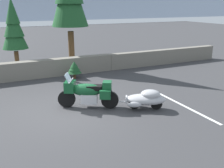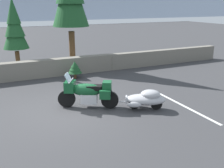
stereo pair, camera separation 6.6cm
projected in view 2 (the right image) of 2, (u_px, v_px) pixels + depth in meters
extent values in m
plane|color=#38383A|center=(70.00, 111.00, 9.68)|extent=(80.00, 80.00, 0.00)
cube|color=slate|center=(43.00, 69.00, 13.99)|extent=(8.00, 0.54, 0.94)
cube|color=slate|center=(166.00, 57.00, 17.17)|extent=(8.00, 0.45, 0.94)
cylinder|color=black|center=(67.00, 99.00, 9.93)|extent=(0.65, 0.44, 0.66)
cylinder|color=black|center=(110.00, 100.00, 9.82)|extent=(0.65, 0.44, 0.66)
cube|color=silver|center=(89.00, 98.00, 9.85)|extent=(0.74, 0.68, 0.36)
ellipsoid|color=#144C28|center=(87.00, 90.00, 9.76)|extent=(1.26, 0.97, 0.48)
cube|color=#144C28|center=(70.00, 86.00, 9.77)|extent=(0.57, 0.63, 0.40)
cube|color=#9EB7C6|center=(68.00, 78.00, 9.68)|extent=(0.38, 0.48, 0.34)
cube|color=black|center=(94.00, 87.00, 9.71)|extent=(0.66, 0.59, 0.16)
cube|color=#144C28|center=(107.00, 85.00, 9.65)|extent=(0.47, 0.51, 0.28)
cube|color=#144C28|center=(105.00, 95.00, 9.45)|extent=(0.43, 0.33, 0.32)
cube|color=#144C28|center=(106.00, 90.00, 10.03)|extent=(0.43, 0.33, 0.32)
cylinder|color=silver|center=(71.00, 81.00, 9.70)|extent=(0.37, 0.63, 0.04)
cylinder|color=silver|center=(68.00, 93.00, 9.85)|extent=(0.26, 0.18, 0.54)
cylinder|color=black|center=(134.00, 103.00, 9.79)|extent=(0.43, 0.30, 0.44)
cylinder|color=black|center=(156.00, 104.00, 9.73)|extent=(0.43, 0.30, 0.44)
ellipsoid|color=#B2B2B7|center=(145.00, 99.00, 9.72)|extent=(1.64, 1.32, 0.40)
ellipsoid|color=#B2B2B7|center=(150.00, 94.00, 9.64)|extent=(0.90, 0.84, 0.32)
cube|color=silver|center=(126.00, 100.00, 9.77)|extent=(0.21, 0.31, 0.24)
ellipsoid|color=#B2B2B7|center=(134.00, 105.00, 9.47)|extent=(0.52, 0.37, 0.20)
ellipsoid|color=#B2B2B7|center=(134.00, 99.00, 10.08)|extent=(0.52, 0.37, 0.20)
cylinder|color=silver|center=(116.00, 101.00, 9.82)|extent=(0.64, 0.38, 0.05)
cylinder|color=brown|center=(72.00, 50.00, 15.95)|extent=(0.36, 0.36, 2.23)
cylinder|color=brown|center=(18.00, 62.00, 15.09)|extent=(0.25, 0.25, 1.20)
cone|color=#1E5128|center=(15.00, 32.00, 14.58)|extent=(1.42, 1.42, 1.90)
cone|color=#1E5128|center=(14.00, 21.00, 14.42)|extent=(1.10, 1.10, 1.66)
cone|color=#1E5128|center=(13.00, 10.00, 14.25)|extent=(0.78, 0.78, 1.43)
cylinder|color=brown|center=(75.00, 76.00, 13.85)|extent=(0.15, 0.15, 0.27)
cone|color=#194723|center=(75.00, 69.00, 13.74)|extent=(0.75, 0.75, 0.42)
cone|color=#194723|center=(75.00, 67.00, 13.70)|extent=(0.58, 0.58, 0.37)
cone|color=#194723|center=(75.00, 64.00, 13.66)|extent=(0.41, 0.41, 0.32)
cube|color=silver|center=(185.00, 106.00, 10.05)|extent=(0.12, 3.60, 0.01)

